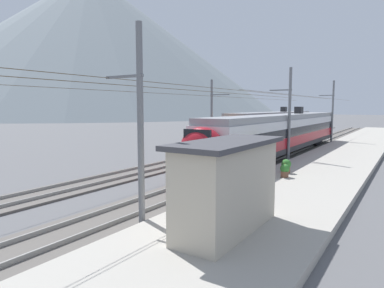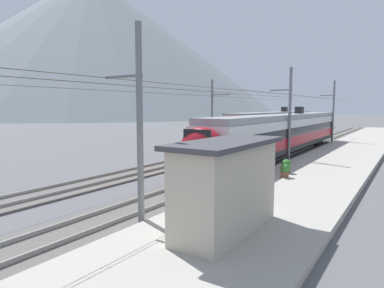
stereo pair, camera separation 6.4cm
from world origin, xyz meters
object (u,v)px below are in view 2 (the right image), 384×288
object	(u,v)px
catenary_mast_mid	(288,113)
platform_shelter	(227,185)
platform_sign	(270,147)
catenary_mast_far_side	(213,113)
train_far_track	(273,124)
handbag_beside_passenger	(263,190)
catenary_mast_west	(137,123)
passenger_walking	(252,178)
train_near_platform	(283,132)
catenary_mast_east	(332,111)
potted_plant_platform_edge	(285,170)
potted_plant_by_shelter	(286,165)

from	to	relation	value
catenary_mast_mid	platform_shelter	xyz separation A→B (m)	(-17.24, -3.41, -2.11)
platform_sign	platform_shelter	world-z (taller)	platform_shelter
catenary_mast_far_side	platform_shelter	xyz separation A→B (m)	(-20.48, -12.25, -1.96)
train_far_track	catenary_mast_far_side	bearing A→B (deg)	172.45
catenary_mast_mid	handbag_beside_passenger	distance (m)	12.56
catenary_mast_west	platform_sign	distance (m)	10.88
passenger_walking	handbag_beside_passenger	bearing A→B (deg)	-6.48
train_near_platform	platform_shelter	bearing A→B (deg)	-166.72
train_near_platform	passenger_walking	xyz separation A→B (m)	(-16.14, -3.87, -0.94)
train_near_platform	catenary_mast_west	size ratio (longest dim) A/B	0.64
catenary_mast_far_side	passenger_walking	bearing A→B (deg)	-145.01
train_near_platform	catenary_mast_east	size ratio (longest dim) A/B	0.64
passenger_walking	platform_shelter	bearing A→B (deg)	-167.44
catenary_mast_west	platform_shelter	xyz separation A→B (m)	(0.61, -3.41, -2.04)
potted_plant_platform_edge	potted_plant_by_shelter	size ratio (longest dim) A/B	0.91
train_far_track	platform_shelter	distance (m)	35.20
handbag_beside_passenger	platform_shelter	xyz separation A→B (m)	(-5.46, -0.85, 1.41)
train_far_track	platform_shelter	bearing A→B (deg)	-162.62
handbag_beside_passenger	potted_plant_by_shelter	xyz separation A→B (m)	(5.57, 0.64, 0.33)
catenary_mast_east	platform_shelter	xyz separation A→B (m)	(-34.64, -3.41, -2.15)
catenary_mast_west	potted_plant_platform_edge	world-z (taller)	catenary_mast_west
train_far_track	catenary_mast_west	world-z (taller)	catenary_mast_west
train_near_platform	catenary_mast_mid	distance (m)	3.99
catenary_mast_mid	platform_sign	distance (m)	7.57
potted_plant_by_shelter	platform_shelter	world-z (taller)	platform_shelter
handbag_beside_passenger	catenary_mast_far_side	bearing A→B (deg)	37.20
catenary_mast_west	platform_shelter	distance (m)	4.02
train_far_track	catenary_mast_mid	bearing A→B (deg)	-156.53
passenger_walking	platform_shelter	size ratio (longest dim) A/B	0.34
train_far_track	catenary_mast_east	world-z (taller)	catenary_mast_east
potted_plant_by_shelter	platform_shelter	size ratio (longest dim) A/B	0.18
catenary_mast_west	potted_plant_by_shelter	bearing A→B (deg)	-9.41
catenary_mast_east	handbag_beside_passenger	distance (m)	29.51
platform_shelter	catenary_mast_east	bearing A→B (deg)	5.62
train_far_track	catenary_mast_east	xyz separation A→B (m)	(1.05, -7.10, 1.83)
catenary_mast_east	passenger_walking	distance (m)	30.49
passenger_walking	platform_shelter	xyz separation A→B (m)	(-4.37, -0.97, 0.62)
catenary_mast_west	handbag_beside_passenger	world-z (taller)	catenary_mast_west
train_near_platform	handbag_beside_passenger	world-z (taller)	train_near_platform
catenary_mast_far_side	platform_sign	world-z (taller)	catenary_mast_far_side
catenary_mast_mid	passenger_walking	size ratio (longest dim) A/B	27.94
platform_sign	potted_plant_by_shelter	distance (m)	1.72
catenary_mast_west	catenary_mast_far_side	size ratio (longest dim) A/B	1.00
catenary_mast_west	catenary_mast_east	world-z (taller)	catenary_mast_east
catenary_mast_far_side	handbag_beside_passenger	world-z (taller)	catenary_mast_far_side
catenary_mast_west	catenary_mast_far_side	xyz separation A→B (m)	(21.09, 8.84, -0.08)
catenary_mast_mid	platform_sign	size ratio (longest dim) A/B	20.50
catenary_mast_east	catenary_mast_far_side	size ratio (longest dim) A/B	1.00
catenary_mast_mid	handbag_beside_passenger	bearing A→B (deg)	-167.72
catenary_mast_mid	train_far_track	bearing A→B (deg)	23.47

